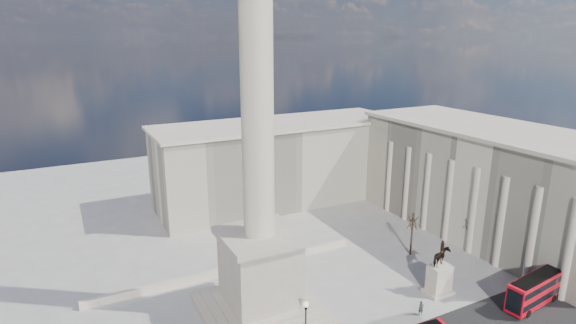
{
  "coord_description": "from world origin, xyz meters",
  "views": [
    {
      "loc": [
        -19.17,
        -39.71,
        32.92
      ],
      "look_at": [
        2.77,
        3.07,
        19.58
      ],
      "focal_mm": 28.0,
      "sensor_mm": 36.0,
      "label": 1
    }
  ],
  "objects_px": {
    "red_bus_d": "(536,290)",
    "pedestrian_standing": "(515,288)",
    "nelsons_column": "(259,216)",
    "equestrian_statue": "(439,275)",
    "pedestrian_walking": "(421,308)"
  },
  "relations": [
    {
      "from": "equestrian_statue",
      "to": "pedestrian_walking",
      "type": "distance_m",
      "value": 6.42
    },
    {
      "from": "red_bus_d",
      "to": "equestrian_statue",
      "type": "xyz_separation_m",
      "value": [
        -8.94,
        7.59,
        0.54
      ]
    },
    {
      "from": "red_bus_d",
      "to": "pedestrian_walking",
      "type": "xyz_separation_m",
      "value": [
        -14.51,
        4.87,
        -1.14
      ]
    },
    {
      "from": "pedestrian_walking",
      "to": "nelsons_column",
      "type": "bearing_deg",
      "value": 162.81
    },
    {
      "from": "red_bus_d",
      "to": "equestrian_statue",
      "type": "distance_m",
      "value": 11.74
    },
    {
      "from": "red_bus_d",
      "to": "pedestrian_standing",
      "type": "xyz_separation_m",
      "value": [
        -0.19,
        2.7,
        -1.2
      ]
    },
    {
      "from": "red_bus_d",
      "to": "pedestrian_standing",
      "type": "bearing_deg",
      "value": 87.32
    },
    {
      "from": "nelsons_column",
      "to": "pedestrian_standing",
      "type": "xyz_separation_m",
      "value": [
        31.62,
        -11.5,
        -12.03
      ]
    },
    {
      "from": "equestrian_statue",
      "to": "red_bus_d",
      "type": "bearing_deg",
      "value": -40.32
    },
    {
      "from": "pedestrian_walking",
      "to": "pedestrian_standing",
      "type": "xyz_separation_m",
      "value": [
        14.32,
        -2.17,
        -0.06
      ]
    },
    {
      "from": "nelsons_column",
      "to": "equestrian_statue",
      "type": "xyz_separation_m",
      "value": [
        22.87,
        -6.62,
        -10.28
      ]
    },
    {
      "from": "nelsons_column",
      "to": "red_bus_d",
      "type": "bearing_deg",
      "value": -24.06
    },
    {
      "from": "nelsons_column",
      "to": "pedestrian_walking",
      "type": "distance_m",
      "value": 23.02
    },
    {
      "from": "nelsons_column",
      "to": "pedestrian_walking",
      "type": "xyz_separation_m",
      "value": [
        17.3,
        -9.33,
        -11.97
      ]
    },
    {
      "from": "pedestrian_standing",
      "to": "red_bus_d",
      "type": "bearing_deg",
      "value": 58.89
    }
  ]
}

